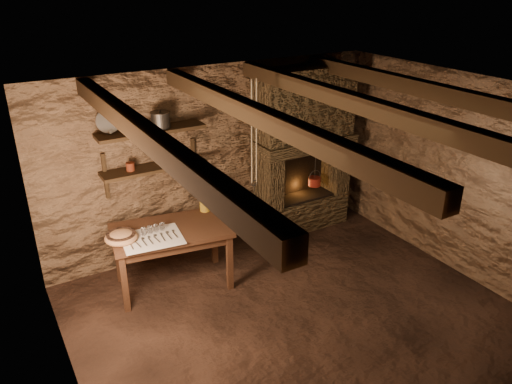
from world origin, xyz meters
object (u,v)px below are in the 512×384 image
wooden_bowl (121,237)px  iron_stockpot (161,121)px  stoneware_jug (205,196)px  work_table (173,255)px  red_pot (315,181)px

wooden_bowl → iron_stockpot: 1.39m
stoneware_jug → iron_stockpot: iron_stockpot is taller
work_table → iron_stockpot: (0.17, 0.54, 1.45)m
wooden_bowl → stoneware_jug: bearing=11.4°
iron_stockpot → red_pot: bearing=-3.2°
work_table → stoneware_jug: (0.53, 0.22, 0.54)m
work_table → red_pot: 2.39m
iron_stockpot → stoneware_jug: bearing=-41.3°
stoneware_jug → red_pot: (1.80, 0.20, -0.25)m
work_table → wooden_bowl: 0.68m
wooden_bowl → red_pot: (2.89, 0.42, -0.10)m
wooden_bowl → red_pot: size_ratio=0.66×
stoneware_jug → iron_stockpot: bearing=148.6°
red_pot → wooden_bowl: bearing=-171.7°
work_table → wooden_bowl: bearing=-170.1°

